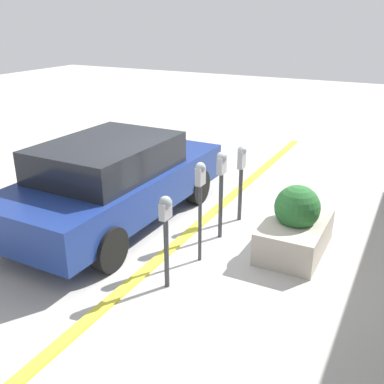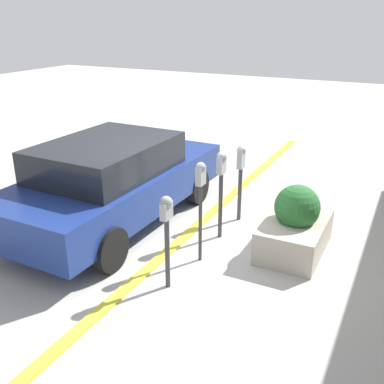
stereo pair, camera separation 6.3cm
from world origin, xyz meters
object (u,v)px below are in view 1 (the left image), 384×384
object	(u,v)px
planter_box	(295,227)
parking_meter_fourth	(241,169)
parking_meter_nearest	(166,223)
parking_meter_middle	(221,177)
parked_car_front	(114,180)
parking_meter_second	(200,190)

from	to	relation	value
planter_box	parking_meter_fourth	bearing A→B (deg)	59.96
parking_meter_nearest	parking_meter_middle	size ratio (longest dim) A/B	0.90
parking_meter_middle	parked_car_front	size ratio (longest dim) A/B	0.32
parking_meter_middle	planter_box	world-z (taller)	parking_meter_middle
planter_box	parking_meter_middle	bearing A→B (deg)	94.37
parking_meter_middle	parking_meter_fourth	bearing A→B (deg)	-2.46
parking_meter_second	parking_meter_middle	xyz separation A→B (m)	(0.82, 0.04, -0.08)
parking_meter_middle	parked_car_front	world-z (taller)	parked_car_front
parking_meter_middle	parked_car_front	xyz separation A→B (m)	(-0.32, 1.85, -0.26)
parked_car_front	parking_meter_middle	bearing A→B (deg)	-79.44
parking_meter_nearest	planter_box	xyz separation A→B (m)	(1.73, -1.24, -0.53)
parking_meter_nearest	planter_box	distance (m)	2.20
parking_meter_second	parked_car_front	distance (m)	1.98
parking_meter_nearest	parked_car_front	xyz separation A→B (m)	(1.33, 1.81, -0.16)
parking_meter_nearest	planter_box	bearing A→B (deg)	-35.56
parking_meter_middle	planter_box	size ratio (longest dim) A/B	1.01
parking_meter_middle	parking_meter_nearest	bearing A→B (deg)	178.66
parking_meter_second	parking_meter_nearest	bearing A→B (deg)	174.71
parking_meter_fourth	planter_box	world-z (taller)	parking_meter_fourth
parking_meter_fourth	parking_meter_second	bearing A→B (deg)	-179.82
planter_box	parked_car_front	bearing A→B (deg)	97.60
parking_meter_fourth	planter_box	bearing A→B (deg)	-120.04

